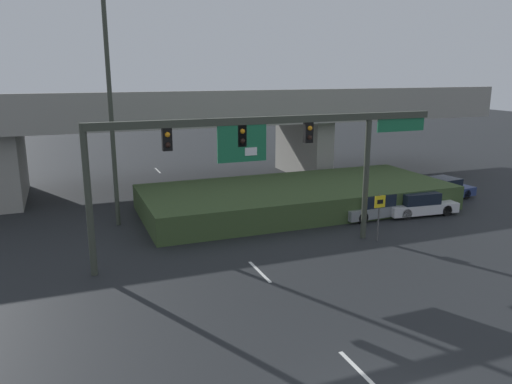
{
  "coord_description": "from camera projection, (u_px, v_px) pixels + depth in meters",
  "views": [
    {
      "loc": [
        -7.28,
        -8.64,
        8.3
      ],
      "look_at": [
        0.0,
        10.08,
        3.38
      ],
      "focal_mm": 35.0,
      "sensor_mm": 36.0,
      "label": 1
    }
  ],
  "objects": [
    {
      "name": "lane_markings",
      "position": [
        230.0,
        243.0,
        24.65
      ],
      "size": [
        0.14,
        41.59,
        0.01
      ],
      "color": "silver",
      "rests_on": "ground"
    },
    {
      "name": "parked_sedan_far_right",
      "position": [
        441.0,
        189.0,
        32.9
      ],
      "size": [
        4.75,
        2.43,
        1.4
      ],
      "rotation": [
        0.0,
        0.0,
        0.12
      ],
      "color": "navy",
      "rests_on": "ground"
    },
    {
      "name": "grass_embankment",
      "position": [
        297.0,
        197.0,
        30.61
      ],
      "size": [
        18.69,
        7.85,
        1.45
      ],
      "color": "#384C28",
      "rests_on": "ground"
    },
    {
      "name": "highway_light_pole_near",
      "position": [
        109.0,
        80.0,
        25.66
      ],
      "size": [
        0.7,
        0.36,
        14.82
      ],
      "color": "#383D33",
      "rests_on": "ground"
    },
    {
      "name": "parked_sedan_near_right",
      "position": [
        373.0,
        206.0,
        28.89
      ],
      "size": [
        4.39,
        2.09,
        1.43
      ],
      "rotation": [
        0.0,
        0.0,
        0.05
      ],
      "color": "gray",
      "rests_on": "ground"
    },
    {
      "name": "signal_gantry",
      "position": [
        265.0,
        143.0,
        22.25
      ],
      "size": [
        16.55,
        0.44,
        6.31
      ],
      "color": "#383D33",
      "rests_on": "ground"
    },
    {
      "name": "speed_limit_sign",
      "position": [
        379.0,
        211.0,
        24.55
      ],
      "size": [
        0.6,
        0.11,
        2.38
      ],
      "color": "#4C4C4C",
      "rests_on": "ground"
    },
    {
      "name": "parked_sedan_mid_right",
      "position": [
        418.0,
        204.0,
        29.41
      ],
      "size": [
        4.47,
        2.11,
        1.38
      ],
      "rotation": [
        0.0,
        0.0,
        -0.08
      ],
      "color": "silver",
      "rests_on": "ground"
    },
    {
      "name": "overpass_bridge",
      "position": [
        171.0,
        117.0,
        35.46
      ],
      "size": [
        49.66,
        9.48,
        7.03
      ],
      "color": "gray",
      "rests_on": "ground"
    }
  ]
}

